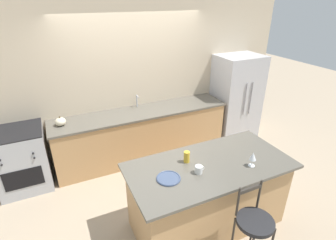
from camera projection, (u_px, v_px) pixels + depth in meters
The scene contains 13 objects.
ground_plane at pixel (151, 166), 4.66m from camera, with size 18.00×18.00×0.00m, color tan.
wall_back at pixel (134, 81), 4.66m from camera, with size 6.00×0.07×2.70m.
back_counter at pixel (142, 134), 4.77m from camera, with size 3.09×0.70×0.91m.
sink_faucet at pixel (137, 100), 4.68m from camera, with size 0.02×0.13×0.22m.
kitchen_island at pixel (208, 194), 3.31m from camera, with size 1.99×0.97×0.93m.
refrigerator at pixel (236, 97), 5.36m from camera, with size 0.87×0.71×1.70m.
oven_range at pixel (22, 159), 3.99m from camera, with size 0.72×0.72×0.97m.
bar_stool_near at pixel (253, 229), 2.70m from camera, with size 0.38×0.38×1.05m.
dinner_plate at pixel (168, 178), 2.87m from camera, with size 0.27×0.27×0.02m.
wine_glass at pixel (253, 157), 3.03m from camera, with size 0.08×0.08×0.18m.
coffee_mug at pixel (199, 169), 2.95m from camera, with size 0.12×0.09×0.09m.
tumbler_cup at pixel (187, 157), 3.13m from camera, with size 0.07×0.07×0.14m.
pumpkin_decoration at pixel (60, 122), 4.04m from camera, with size 0.16×0.16×0.15m.
Camera 1 is at (-1.35, -3.61, 2.76)m, focal length 28.00 mm.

